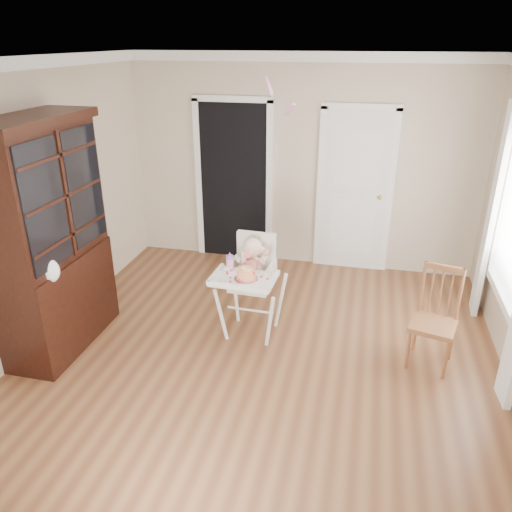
% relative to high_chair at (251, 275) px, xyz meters
% --- Properties ---
extents(floor, '(5.00, 5.00, 0.00)m').
position_rel_high_chair_xyz_m(floor, '(0.19, -0.56, -0.67)').
color(floor, brown).
rests_on(floor, ground).
extents(ceiling, '(5.00, 5.00, 0.00)m').
position_rel_high_chair_xyz_m(ceiling, '(0.19, -0.56, 2.03)').
color(ceiling, white).
rests_on(ceiling, wall_back).
extents(wall_back, '(4.50, 0.00, 4.50)m').
position_rel_high_chair_xyz_m(wall_back, '(0.19, 1.94, 0.68)').
color(wall_back, '#C1AD97').
rests_on(wall_back, floor).
extents(wall_left, '(0.00, 5.00, 5.00)m').
position_rel_high_chair_xyz_m(wall_left, '(-2.06, -0.56, 0.68)').
color(wall_left, '#C1AD97').
rests_on(wall_left, floor).
extents(crown_molding, '(4.50, 5.00, 0.12)m').
position_rel_high_chair_xyz_m(crown_molding, '(0.19, -0.56, 1.97)').
color(crown_molding, white).
rests_on(crown_molding, ceiling).
extents(doorway, '(1.06, 0.05, 2.22)m').
position_rel_high_chair_xyz_m(doorway, '(-0.71, 1.92, 0.44)').
color(doorway, black).
rests_on(doorway, wall_back).
extents(closet_door, '(0.96, 0.09, 2.13)m').
position_rel_high_chair_xyz_m(closet_door, '(0.89, 1.91, 0.36)').
color(closet_door, white).
rests_on(closet_door, wall_back).
extents(high_chair, '(0.65, 0.79, 1.08)m').
position_rel_high_chair_xyz_m(high_chair, '(0.00, 0.00, 0.00)').
color(high_chair, white).
rests_on(high_chair, floor).
extents(baby, '(0.31, 0.23, 0.46)m').
position_rel_high_chair_xyz_m(baby, '(0.00, 0.03, 0.15)').
color(baby, beige).
rests_on(baby, high_chair).
extents(cake, '(0.23, 0.23, 0.11)m').
position_rel_high_chair_xyz_m(cake, '(0.01, -0.26, 0.14)').
color(cake, silver).
rests_on(cake, high_chair).
extents(sippy_cup, '(0.08, 0.08, 0.19)m').
position_rel_high_chair_xyz_m(sippy_cup, '(-0.19, -0.10, 0.16)').
color(sippy_cup, '#CE7DAE').
rests_on(sippy_cup, high_chair).
extents(china_cabinet, '(0.59, 1.33, 2.25)m').
position_rel_high_chair_xyz_m(china_cabinet, '(-1.79, -0.59, 0.46)').
color(china_cabinet, black).
rests_on(china_cabinet, floor).
extents(dining_chair, '(0.48, 0.48, 0.96)m').
position_rel_high_chair_xyz_m(dining_chair, '(1.76, -0.12, -0.22)').
color(dining_chair, brown).
rests_on(dining_chair, floor).
extents(streamer, '(0.19, 0.47, 0.15)m').
position_rel_high_chair_xyz_m(streamer, '(0.01, 0.71, 1.74)').
color(streamer, pink).
rests_on(streamer, ceiling).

